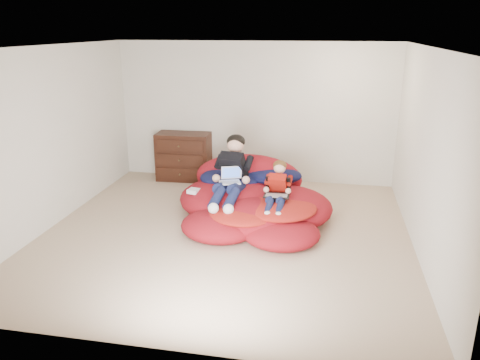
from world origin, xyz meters
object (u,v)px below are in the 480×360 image
Objects in this scene: older_boy at (232,170)px; laptop_black at (277,190)px; dresser at (184,156)px; younger_boy at (278,186)px; beanbag_pile at (253,202)px; laptop_white at (230,178)px.

laptop_black is (0.70, -0.24, -0.18)m from older_boy.
laptop_black is at bearing -43.60° from dresser.
younger_boy is at bearing -43.08° from dresser.
laptop_white is at bearing -161.57° from beanbag_pile.
laptop_black is (-0.00, -0.03, -0.04)m from younger_boy.
dresser is at bearing 127.60° from older_boy.
older_boy reaches higher than laptop_white.
older_boy is 3.49× the size of laptop_white.
beanbag_pile is at bearing 1.94° from older_boy.
younger_boy reaches higher than dresser.
older_boy is (1.24, -1.62, 0.29)m from dresser.
older_boy reaches higher than younger_boy.
younger_boy is at bearing -28.82° from beanbag_pile.
beanbag_pile is 0.56m from younger_boy.
younger_boy is 0.71m from laptop_white.
beanbag_pile is 6.46× the size of laptop_white.
dresser reaches higher than beanbag_pile.
older_boy is at bearing -178.06° from beanbag_pile.
laptop_white reaches higher than laptop_black.
laptop_black is at bearing -32.44° from beanbag_pile.
laptop_black is at bearing -11.61° from laptop_white.
beanbag_pile is 2.58× the size of younger_boy.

